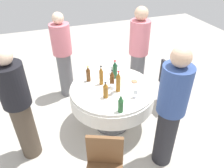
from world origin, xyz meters
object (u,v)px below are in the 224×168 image
wine_glass_near (112,68)px  plate_south (84,90)px  person_mid (63,55)px  chair_far (172,80)px  bottle_amber_left (106,90)px  bottle_brown_west (88,74)px  wine_glass_far (117,65)px  person_left (19,106)px  bottle_brown_mid (112,79)px  dining_table (112,95)px  bottle_amber_inner (101,76)px  bottle_dark_green_near (115,70)px  bottle_amber_rear (118,82)px  chair_rear (104,167)px  wine_glass_rear (135,91)px  plate_right (134,82)px  person_west (171,110)px  wine_glass_west (112,88)px  bottle_green_far (121,104)px  person_inner (138,53)px

wine_glass_near → plate_south: bearing=121.1°
person_mid → chair_far: person_mid is taller
bottle_amber_left → bottle_brown_west: size_ratio=0.97×
wine_glass_far → person_left: (-0.60, 1.51, 0.02)m
bottle_brown_mid → person_mid: bearing=26.1°
wine_glass_far → person_mid: (0.67, 0.77, -0.01)m
dining_table → bottle_amber_left: (-0.20, 0.16, 0.27)m
bottle_brown_mid → bottle_amber_inner: bearing=42.6°
bottle_dark_green_near → bottle_amber_rear: bearing=167.5°
wine_glass_far → dining_table: bearing=151.7°
bottle_amber_rear → bottle_amber_left: bearing=110.4°
person_left → chair_rear: person_left is taller
chair_rear → person_mid: bearing=-64.8°
bottle_amber_rear → wine_glass_near: 0.51m
wine_glass_rear → wine_glass_far: (0.78, -0.02, -0.00)m
plate_right → person_west: person_west is taller
wine_glass_near → bottle_dark_green_near: bearing=178.4°
chair_rear → wine_glass_rear: bearing=-109.2°
bottle_dark_green_near → chair_far: bearing=-95.0°
wine_glass_west → person_left: size_ratio=0.09×
bottle_green_far → chair_far: 1.45m
bottle_brown_mid → person_west: size_ratio=0.17×
plate_right → person_left: bearing=95.6°
bottle_brown_west → plate_south: bottle_brown_west is taller
wine_glass_west → wine_glass_near: 0.57m
wine_glass_near → person_inner: 0.65m
bottle_brown_west → person_left: 1.08m
plate_right → chair_far: chair_far is taller
person_left → chair_rear: (-0.93, -0.80, -0.34)m
bottle_brown_mid → wine_glass_far: size_ratio=2.09×
bottle_amber_rear → wine_glass_near: bottle_amber_rear is taller
bottle_amber_inner → person_left: size_ratio=0.19×
wine_glass_far → chair_rear: size_ratio=0.16×
wine_glass_near → bottle_amber_inner: bearing=133.6°
wine_glass_far → bottle_dark_green_near: bearing=152.8°
plate_south → person_mid: bearing=7.2°
bottle_green_far → person_west: size_ratio=0.16×
bottle_green_far → plate_south: bottle_green_far is taller
person_west → chair_far: size_ratio=1.95×
bottle_dark_green_near → person_west: size_ratio=0.18×
bottle_amber_rear → wine_glass_far: bottle_amber_rear is taller
dining_table → bottle_amber_inner: (0.13, 0.12, 0.30)m
plate_right → person_left: size_ratio=0.14×
chair_far → bottle_amber_inner: bearing=-96.7°
bottle_dark_green_near → person_left: (-0.39, 1.40, -0.02)m
person_mid → person_west: 2.20m
bottle_amber_inner → bottle_amber_rear: 0.31m
bottle_brown_mid → bottle_green_far: (-0.54, 0.08, -0.01)m
bottle_brown_mid → wine_glass_west: (-0.16, 0.06, -0.02)m
chair_far → plate_south: bearing=-93.7°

